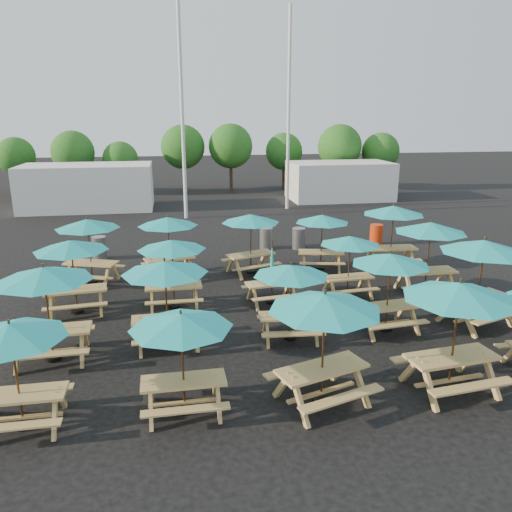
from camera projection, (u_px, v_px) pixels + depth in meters
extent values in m
plane|color=black|center=(264.00, 301.00, 16.15)|extent=(120.00, 120.00, 0.00)
cube|color=tan|center=(19.00, 395.00, 9.47)|extent=(1.72, 0.68, 0.06)
cube|color=tan|center=(12.00, 427.00, 8.95)|extent=(1.71, 0.25, 0.04)
cube|color=tan|center=(29.00, 390.00, 10.14)|extent=(1.71, 0.25, 0.04)
cylinder|color=black|center=(24.00, 425.00, 9.65)|extent=(0.34, 0.34, 0.10)
cylinder|color=brown|center=(17.00, 376.00, 9.36)|extent=(0.04, 0.04, 2.19)
cone|color=#1BA4A7|center=(10.00, 331.00, 9.11)|extent=(2.08, 2.08, 0.30)
cube|color=tan|center=(50.00, 331.00, 12.09)|extent=(1.92, 0.82, 0.06)
cube|color=tan|center=(47.00, 355.00, 11.53)|extent=(1.90, 0.35, 0.04)
cube|color=tan|center=(56.00, 330.00, 12.83)|extent=(1.90, 0.35, 0.04)
cylinder|color=black|center=(54.00, 358.00, 12.29)|extent=(0.38, 0.38, 0.10)
cylinder|color=brown|center=(48.00, 314.00, 11.98)|extent=(0.05, 0.05, 2.41)
cone|color=#1BA4A7|center=(43.00, 274.00, 11.70)|extent=(2.38, 2.38, 0.34)
cube|color=tan|center=(75.00, 290.00, 15.01)|extent=(1.87, 0.90, 0.06)
cube|color=tan|center=(75.00, 307.00, 14.48)|extent=(1.82, 0.45, 0.04)
cube|color=tan|center=(78.00, 292.00, 15.70)|extent=(1.82, 0.45, 0.04)
cylinder|color=black|center=(78.00, 311.00, 15.20)|extent=(0.36, 0.36, 0.10)
cylinder|color=brown|center=(74.00, 277.00, 14.90)|extent=(0.04, 0.04, 2.30)
cone|color=#1BA4A7|center=(71.00, 245.00, 14.64)|extent=(2.40, 2.40, 0.32)
cube|color=tan|center=(91.00, 263.00, 17.67)|extent=(1.98, 1.28, 0.06)
cube|color=tan|center=(82.00, 277.00, 17.11)|extent=(1.83, 0.85, 0.04)
cube|color=tan|center=(101.00, 265.00, 18.40)|extent=(1.83, 0.85, 0.04)
cylinder|color=black|center=(93.00, 282.00, 17.87)|extent=(0.37, 0.37, 0.10)
cylinder|color=brown|center=(90.00, 251.00, 17.56)|extent=(0.05, 0.05, 2.36)
cone|color=#1BA4A7|center=(87.00, 224.00, 17.28)|extent=(2.83, 2.83, 0.33)
cube|color=tan|center=(184.00, 381.00, 9.97)|extent=(1.70, 0.69, 0.06)
cube|color=tan|center=(186.00, 410.00, 9.46)|extent=(1.70, 0.26, 0.04)
cube|color=tan|center=(183.00, 377.00, 10.64)|extent=(1.70, 0.26, 0.04)
cylinder|color=black|center=(185.00, 409.00, 10.15)|extent=(0.34, 0.34, 0.09)
cylinder|color=brown|center=(183.00, 363.00, 9.87)|extent=(0.04, 0.04, 2.16)
cone|color=#1BA4A7|center=(181.00, 321.00, 9.62)|extent=(2.07, 2.07, 0.30)
cube|color=tan|center=(167.00, 319.00, 12.87)|extent=(1.85, 0.78, 0.06)
cube|color=tan|center=(169.00, 340.00, 12.33)|extent=(1.83, 0.33, 0.04)
cube|color=tan|center=(167.00, 319.00, 13.58)|extent=(1.83, 0.33, 0.04)
cylinder|color=black|center=(169.00, 343.00, 13.06)|extent=(0.36, 0.36, 0.10)
cylinder|color=brown|center=(167.00, 304.00, 12.76)|extent=(0.04, 0.04, 2.32)
cone|color=#1BA4A7|center=(165.00, 267.00, 12.49)|extent=(2.28, 2.28, 0.32)
cube|color=tan|center=(174.00, 286.00, 15.43)|extent=(1.73, 0.68, 0.06)
cube|color=tan|center=(174.00, 302.00, 14.90)|extent=(1.73, 0.25, 0.04)
cube|color=tan|center=(174.00, 288.00, 16.10)|extent=(1.73, 0.25, 0.04)
cylinder|color=black|center=(175.00, 306.00, 15.61)|extent=(0.35, 0.35, 0.10)
cylinder|color=brown|center=(173.00, 274.00, 15.32)|extent=(0.04, 0.04, 2.21)
cone|color=#1BA4A7|center=(172.00, 245.00, 15.06)|extent=(2.09, 2.09, 0.31)
cube|color=tan|center=(170.00, 258.00, 18.31)|extent=(1.92, 1.16, 0.06)
cube|color=tan|center=(175.00, 271.00, 17.82)|extent=(1.80, 0.73, 0.04)
cube|color=tan|center=(165.00, 261.00, 18.96)|extent=(1.80, 0.73, 0.04)
cylinder|color=black|center=(170.00, 276.00, 18.50)|extent=(0.36, 0.36, 0.10)
cylinder|color=brown|center=(169.00, 247.00, 18.20)|extent=(0.04, 0.04, 2.30)
cone|color=#1BA4A7|center=(168.00, 221.00, 17.93)|extent=(2.67, 2.67, 0.32)
cube|color=tan|center=(322.00, 369.00, 10.27)|extent=(2.05, 1.29, 0.06)
cube|color=tan|center=(342.00, 398.00, 9.76)|extent=(1.90, 0.83, 0.04)
cube|color=tan|center=(303.00, 367.00, 10.95)|extent=(1.90, 0.83, 0.04)
cylinder|color=black|center=(321.00, 400.00, 10.47)|extent=(0.38, 0.38, 0.11)
cylinder|color=brown|center=(323.00, 349.00, 10.15)|extent=(0.05, 0.05, 2.44)
cone|color=#1BA4A7|center=(325.00, 302.00, 9.87)|extent=(2.89, 2.89, 0.34)
cube|color=tan|center=(290.00, 316.00, 13.25)|extent=(1.69, 0.77, 0.05)
cube|color=tan|center=(294.00, 334.00, 12.74)|extent=(1.66, 0.36, 0.04)
cube|color=tan|center=(287.00, 316.00, 13.90)|extent=(1.66, 0.36, 0.04)
cylinder|color=black|center=(290.00, 337.00, 13.42)|extent=(0.33, 0.33, 0.09)
cylinder|color=brown|center=(290.00, 302.00, 13.15)|extent=(0.04, 0.04, 2.10)
cone|color=#1BA4A7|center=(291.00, 270.00, 12.90)|extent=(2.14, 2.14, 0.29)
cube|color=tan|center=(272.00, 283.00, 15.82)|extent=(1.71, 0.85, 0.05)
cube|color=tan|center=(278.00, 297.00, 15.34)|extent=(1.66, 0.45, 0.04)
cube|color=tan|center=(266.00, 285.00, 16.44)|extent=(1.66, 0.45, 0.04)
cylinder|color=black|center=(272.00, 302.00, 15.99)|extent=(0.33, 0.33, 0.09)
cylinder|color=brown|center=(272.00, 272.00, 15.71)|extent=(0.04, 0.04, 2.10)
cone|color=#1BA4A7|center=(272.00, 261.00, 15.61)|extent=(0.20, 0.20, 1.37)
cube|color=tan|center=(251.00, 254.00, 18.81)|extent=(1.93, 1.26, 0.06)
cube|color=tan|center=(259.00, 266.00, 18.34)|extent=(1.78, 0.84, 0.04)
cube|color=tan|center=(243.00, 257.00, 19.45)|extent=(1.78, 0.84, 0.04)
cylinder|color=black|center=(251.00, 272.00, 19.00)|extent=(0.36, 0.36, 0.10)
cylinder|color=brown|center=(251.00, 244.00, 18.70)|extent=(0.04, 0.04, 2.30)
cone|color=#1BA4A7|center=(251.00, 218.00, 18.43)|extent=(2.77, 2.77, 0.32)
cube|color=tan|center=(452.00, 357.00, 10.72)|extent=(2.04, 0.98, 0.07)
cube|color=tan|center=(473.00, 387.00, 10.14)|extent=(1.99, 0.50, 0.04)
cube|color=tan|center=(430.00, 355.00, 11.47)|extent=(1.99, 0.50, 0.04)
cylinder|color=black|center=(448.00, 388.00, 10.93)|extent=(0.39, 0.39, 0.11)
cylinder|color=brown|center=(454.00, 338.00, 10.60)|extent=(0.05, 0.05, 2.51)
cone|color=#1BA4A7|center=(460.00, 291.00, 10.31)|extent=(2.62, 2.62, 0.35)
cube|color=tan|center=(387.00, 306.00, 13.78)|extent=(1.83, 0.87, 0.06)
cube|color=tan|center=(399.00, 325.00, 13.26)|extent=(1.78, 0.43, 0.04)
cube|color=tan|center=(375.00, 307.00, 14.46)|extent=(1.78, 0.43, 0.04)
cylinder|color=black|center=(385.00, 329.00, 13.97)|extent=(0.35, 0.35, 0.10)
cylinder|color=brown|center=(388.00, 292.00, 13.67)|extent=(0.04, 0.04, 2.25)
cone|color=#1BA4A7|center=(391.00, 259.00, 13.41)|extent=(2.34, 2.34, 0.31)
cube|color=tan|center=(348.00, 277.00, 16.40)|extent=(1.67, 0.77, 0.05)
cube|color=tan|center=(356.00, 291.00, 15.92)|extent=(1.64, 0.36, 0.04)
cube|color=tan|center=(340.00, 279.00, 17.03)|extent=(1.64, 0.36, 0.04)
cylinder|color=black|center=(347.00, 295.00, 16.57)|extent=(0.33, 0.33, 0.09)
cylinder|color=brown|center=(349.00, 266.00, 16.30)|extent=(0.04, 0.04, 2.08)
cone|color=#1BA4A7|center=(350.00, 240.00, 16.06)|extent=(2.12, 2.12, 0.29)
cube|color=tan|center=(321.00, 252.00, 19.28)|extent=(1.81, 1.00, 0.06)
cube|color=tan|center=(322.00, 263.00, 18.75)|extent=(1.72, 0.58, 0.04)
cube|color=tan|center=(319.00, 254.00, 19.96)|extent=(1.72, 0.58, 0.04)
cylinder|color=black|center=(320.00, 268.00, 19.46)|extent=(0.34, 0.34, 0.09)
cylinder|color=brown|center=(321.00, 242.00, 19.17)|extent=(0.04, 0.04, 2.18)
cone|color=#1BA4A7|center=(322.00, 219.00, 18.92)|extent=(2.44, 2.44, 0.30)
cube|color=tan|center=(478.00, 298.00, 14.16)|extent=(2.12, 1.36, 0.07)
cube|color=tan|center=(499.00, 317.00, 13.63)|extent=(1.96, 0.89, 0.04)
cube|color=tan|center=(456.00, 300.00, 14.86)|extent=(1.96, 0.89, 0.04)
cylinder|color=black|center=(474.00, 322.00, 14.37)|extent=(0.40, 0.40, 0.11)
cylinder|color=brown|center=(479.00, 283.00, 14.03)|extent=(0.05, 0.05, 2.53)
cone|color=#1BA4A7|center=(484.00, 246.00, 13.74)|extent=(3.02, 3.02, 0.35)
cube|color=tan|center=(426.00, 271.00, 16.66)|extent=(1.95, 0.78, 0.06)
cube|color=tan|center=(436.00, 286.00, 16.07)|extent=(1.94, 0.30, 0.04)
cube|color=tan|center=(416.00, 273.00, 17.42)|extent=(1.94, 0.30, 0.04)
cylinder|color=black|center=(424.00, 292.00, 16.86)|extent=(0.39, 0.39, 0.11)
cylinder|color=brown|center=(428.00, 258.00, 16.53)|extent=(0.05, 0.05, 2.47)
cone|color=#1BA4A7|center=(431.00, 227.00, 16.25)|extent=(2.37, 2.37, 0.34)
cube|color=tan|center=(391.00, 248.00, 19.50)|extent=(2.00, 0.90, 0.06)
cube|color=tan|center=(397.00, 261.00, 18.90)|extent=(1.96, 0.42, 0.04)
cube|color=tan|center=(384.00, 251.00, 20.27)|extent=(1.96, 0.42, 0.04)
cylinder|color=black|center=(389.00, 266.00, 19.70)|extent=(0.39, 0.39, 0.11)
cylinder|color=brown|center=(392.00, 237.00, 19.38)|extent=(0.05, 0.05, 2.49)
cone|color=#1BA4A7|center=(394.00, 210.00, 19.09)|extent=(2.52, 2.52, 0.35)
cylinder|color=gray|center=(99.00, 248.00, 20.76)|extent=(0.59, 0.59, 0.95)
cylinder|color=gray|center=(266.00, 238.00, 22.37)|extent=(0.59, 0.59, 0.95)
cylinder|color=gray|center=(299.00, 238.00, 22.33)|extent=(0.59, 0.59, 0.95)
cylinder|color=red|center=(376.00, 235.00, 23.04)|extent=(0.59, 0.59, 0.95)
cylinder|color=silver|center=(182.00, 111.00, 27.46)|extent=(0.20, 0.20, 12.00)
cylinder|color=silver|center=(289.00, 111.00, 30.41)|extent=(0.20, 0.20, 12.00)
cube|color=silver|center=(88.00, 187.00, 31.54)|extent=(8.00, 4.00, 2.80)
cube|color=silver|center=(340.00, 181.00, 35.27)|extent=(7.00, 4.00, 2.60)
cylinder|color=#382314|center=(19.00, 181.00, 37.55)|extent=(0.24, 0.24, 1.92)
sphere|color=#1E5919|center=(16.00, 156.00, 37.03)|extent=(2.80, 2.80, 2.80)
cylinder|color=#382314|center=(76.00, 181.00, 36.94)|extent=(0.24, 0.24, 2.14)
sphere|color=#1E5919|center=(73.00, 152.00, 36.37)|extent=(3.11, 3.11, 3.11)
cylinder|color=#382314|center=(122.00, 183.00, 37.30)|extent=(0.24, 0.24, 1.78)
sphere|color=#1E5919|center=(120.00, 159.00, 36.82)|extent=(2.59, 2.59, 2.59)
cylinder|color=#382314|center=(184.00, 176.00, 38.98)|extent=(0.24, 0.24, 2.31)
sphere|color=#1E5919|center=(183.00, 147.00, 38.37)|extent=(3.36, 3.36, 3.36)
cylinder|color=#382314|center=(231.00, 176.00, 39.14)|extent=(0.24, 0.24, 2.35)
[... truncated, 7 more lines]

